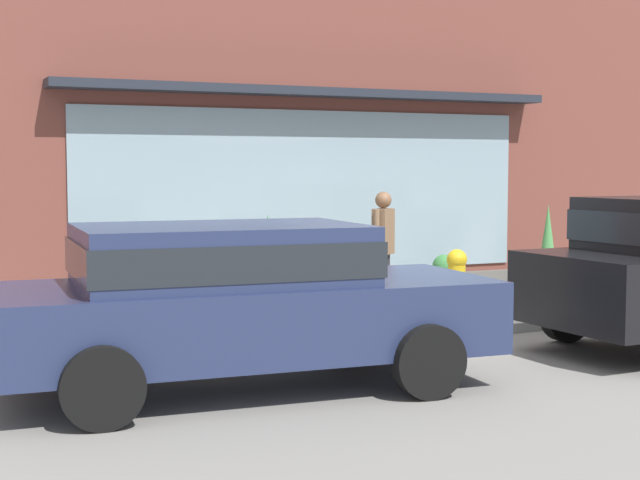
% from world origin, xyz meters
% --- Properties ---
extents(ground_plane, '(60.00, 60.00, 0.00)m').
position_xyz_m(ground_plane, '(0.00, 0.00, 0.00)').
color(ground_plane, gray).
extents(curb_strip, '(14.00, 0.24, 0.12)m').
position_xyz_m(curb_strip, '(0.00, -0.20, 0.06)').
color(curb_strip, '#B2B2AD').
rests_on(curb_strip, ground_plane).
extents(storefront, '(14.00, 0.81, 5.26)m').
position_xyz_m(storefront, '(-0.00, 3.19, 2.57)').
color(storefront, brown).
rests_on(storefront, ground_plane).
extents(fire_hydrant, '(0.42, 0.39, 0.91)m').
position_xyz_m(fire_hydrant, '(1.33, 1.12, 0.47)').
color(fire_hydrant, gold).
rests_on(fire_hydrant, ground_plane).
extents(pedestrian_with_handbag, '(0.59, 0.47, 1.69)m').
position_xyz_m(pedestrian_with_handbag, '(0.46, 1.65, 0.99)').
color(pedestrian_with_handbag, '#232328').
rests_on(pedestrian_with_handbag, ground_plane).
extents(parked_car_navy, '(4.64, 2.21, 1.51)m').
position_xyz_m(parked_car_navy, '(-2.83, -1.73, 0.87)').
color(parked_car_navy, navy).
rests_on(parked_car_navy, ground_plane).
extents(potted_plant_near_hydrant, '(0.45, 0.45, 1.39)m').
position_xyz_m(potted_plant_near_hydrant, '(-1.05, 2.09, 0.67)').
color(potted_plant_near_hydrant, '#9E6042').
rests_on(potted_plant_near_hydrant, ground_plane).
extents(potted_plant_window_left, '(0.42, 0.42, 0.88)m').
position_xyz_m(potted_plant_window_left, '(-3.31, 2.09, 0.42)').
color(potted_plant_window_left, '#B7B2A3').
rests_on(potted_plant_window_left, ground_plane).
extents(potted_plant_window_center, '(0.36, 0.36, 0.70)m').
position_xyz_m(potted_plant_window_center, '(2.00, 2.53, 0.37)').
color(potted_plant_window_center, '#33473D').
rests_on(potted_plant_window_center, ground_plane).
extents(potted_plant_low_front, '(0.34, 0.34, 1.44)m').
position_xyz_m(potted_plant_low_front, '(3.80, 2.36, 0.69)').
color(potted_plant_low_front, '#B7B2A3').
rests_on(potted_plant_low_front, ground_plane).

